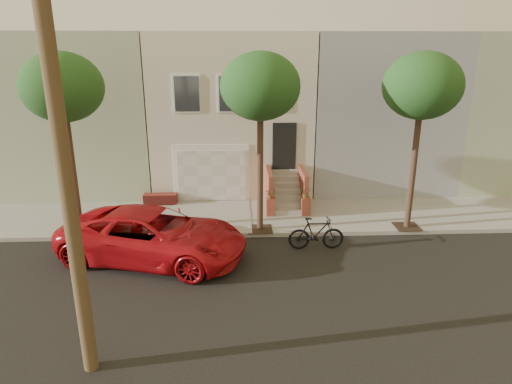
{
  "coord_description": "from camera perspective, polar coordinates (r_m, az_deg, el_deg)",
  "views": [
    {
      "loc": [
        0.16,
        -11.26,
        6.53
      ],
      "look_at": [
        0.81,
        3.0,
        1.89
      ],
      "focal_mm": 31.26,
      "sensor_mm": 36.0,
      "label": 1
    }
  ],
  "objects": [
    {
      "name": "ground",
      "position": [
        13.02,
        -3.04,
        -12.12
      ],
      "size": [
        90.0,
        90.0,
        0.0
      ],
      "primitive_type": "plane",
      "color": "black",
      "rests_on": "ground"
    },
    {
      "name": "sidewalk",
      "position": [
        17.82,
        -2.96,
        -3.25
      ],
      "size": [
        40.0,
        3.7,
        0.15
      ],
      "primitive_type": "cube",
      "color": "gray",
      "rests_on": "ground"
    },
    {
      "name": "house_row",
      "position": [
        22.64,
        -3.04,
        10.66
      ],
      "size": [
        33.1,
        11.7,
        7.0
      ],
      "color": "#BAB39F",
      "rests_on": "sidewalk"
    },
    {
      "name": "tree_left",
      "position": [
        16.24,
        -23.56,
        12.06
      ],
      "size": [
        2.7,
        2.57,
        6.3
      ],
      "color": "#2D2116",
      "rests_on": "sidewalk"
    },
    {
      "name": "tree_mid",
      "position": [
        15.24,
        0.57,
        13.21
      ],
      "size": [
        2.7,
        2.57,
        6.3
      ],
      "color": "#2D2116",
      "rests_on": "sidewalk"
    },
    {
      "name": "tree_right",
      "position": [
        16.48,
        20.52,
        12.47
      ],
      "size": [
        2.7,
        2.57,
        6.3
      ],
      "color": "#2D2116",
      "rests_on": "sidewalk"
    },
    {
      "name": "pickup_truck",
      "position": [
        14.63,
        -12.96,
        -5.45
      ],
      "size": [
        6.44,
        4.22,
        1.65
      ],
      "primitive_type": "imported",
      "rotation": [
        0.0,
        0.0,
        1.3
      ],
      "color": "#B71017",
      "rests_on": "ground"
    },
    {
      "name": "motorcycle",
      "position": [
        15.2,
        7.7,
        -5.26
      ],
      "size": [
        1.89,
        0.54,
        1.13
      ],
      "primitive_type": "imported",
      "rotation": [
        0.0,
        0.0,
        1.58
      ],
      "color": "black",
      "rests_on": "ground"
    }
  ]
}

